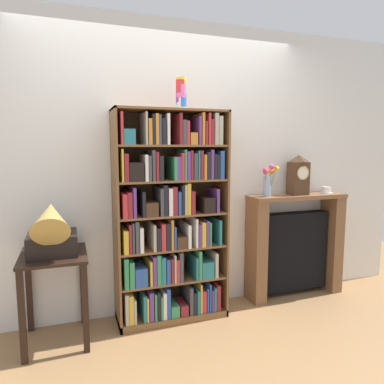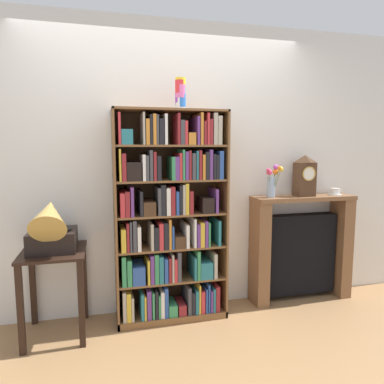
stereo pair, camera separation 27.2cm
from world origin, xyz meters
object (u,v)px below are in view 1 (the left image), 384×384
Objects in this scene: gramophone at (52,230)px; mantel_clock at (298,175)px; teacup_with_saucer at (326,190)px; bookshelf at (170,222)px; side_table_left at (54,277)px; cup_stack at (181,94)px; flower_vase at (268,181)px; fireplace_mantel at (294,246)px.

mantel_clock is at bearing 4.87° from gramophone.
mantel_clock reaches higher than teacup_with_saucer.
bookshelf reaches higher than gramophone.
side_table_left is 0.38m from gramophone.
cup_stack reaches higher than mantel_clock.
mantel_clock is (2.27, 0.13, 0.71)m from side_table_left.
cup_stack reaches higher than teacup_with_saucer.
flower_vase is 2.25× the size of teacup_with_saucer.
teacup_with_saucer is (0.35, -0.02, 0.56)m from fireplace_mantel.
fireplace_mantel is at bearing 3.38° from bookshelf.
cup_stack is at bearing -176.14° from mantel_clock.
teacup_with_saucer is at bearing 0.39° from mantel_clock.
teacup_with_saucer reaches higher than fireplace_mantel.
side_table_left is at bearing -176.23° from flower_vase.
fireplace_mantel is 0.66m from teacup_with_saucer.
side_table_left is 2.28m from fireplace_mantel.
cup_stack reaches higher than gramophone.
mantel_clock is at bearing 3.33° from side_table_left.
flower_vase is (-0.34, -0.00, -0.05)m from mantel_clock.
teacup_with_saucer is (0.35, 0.00, -0.17)m from mantel_clock.
bookshelf is 7.08× the size of cup_stack.
flower_vase is at bearing 5.58° from gramophone.
fireplace_mantel is (1.23, 0.11, -1.43)m from cup_stack.
flower_vase is (0.99, 0.05, 0.33)m from bookshelf.
bookshelf reaches higher than mantel_clock.
teacup_with_saucer is at bearing 3.10° from cup_stack.
mantel_clock reaches higher than gramophone.
gramophone is at bearing -90.00° from side_table_left.
flower_vase is at bearing -179.41° from teacup_with_saucer.
teacup_with_saucer is at bearing 0.59° from flower_vase.
fireplace_mantel is at bearing 4.98° from cup_stack.
side_table_left is 2.27× the size of flower_vase.
cup_stack is 0.25× the size of fireplace_mantel.
cup_stack is at bearing 2.69° from side_table_left.
bookshelf is 1.01m from side_table_left.
cup_stack is at bearing -176.90° from teacup_with_saucer.
fireplace_mantel is 0.72m from mantel_clock.
teacup_with_saucer is (2.62, 0.20, 0.17)m from gramophone.
mantel_clock reaches higher than fireplace_mantel.
fireplace_mantel reaches higher than side_table_left.
flower_vase is at bearing 2.87° from bookshelf.
side_table_left is at bearing 90.00° from gramophone.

